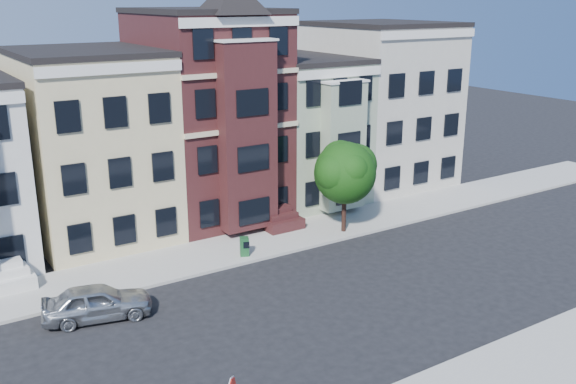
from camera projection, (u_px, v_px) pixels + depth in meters
ground at (355, 299)px, 28.51m from camera, size 120.00×120.00×0.00m
far_sidewalk at (263, 242)px, 34.92m from camera, size 60.00×4.00×0.15m
house_yellow at (92, 147)px, 35.09m from camera, size 7.00×9.00×10.00m
house_brown at (207, 117)px, 38.43m from camera, size 7.00×9.00×12.00m
house_green at (297, 130)px, 42.24m from camera, size 6.00×9.00×9.00m
house_cream at (379, 106)px, 45.58m from camera, size 8.00×9.00×11.00m
street_tree at (345, 177)px, 35.50m from camera, size 6.90×6.90×6.37m
parked_car at (97, 302)px, 26.56m from camera, size 4.72×2.77×1.51m
newspaper_box at (244, 246)px, 32.80m from camera, size 0.57×0.54×0.99m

